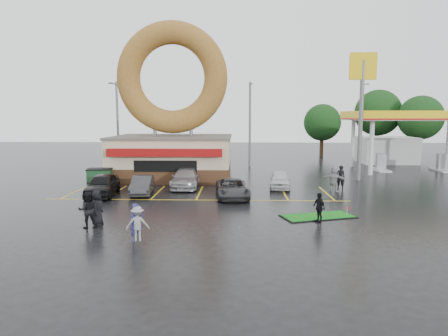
{
  "coord_description": "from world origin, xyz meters",
  "views": [
    {
      "loc": [
        2.68,
        -22.0,
        5.46
      ],
      "look_at": [
        1.84,
        2.74,
        2.2
      ],
      "focal_mm": 32.0,
      "sensor_mm": 36.0,
      "label": 1
    }
  ],
  "objects_px": {
    "person_cameraman": "(319,207)",
    "putting_green": "(318,216)",
    "streetlight_mid": "(250,122)",
    "car_silver": "(186,178)",
    "car_grey": "(232,188)",
    "car_white": "(280,180)",
    "streetlight_right": "(361,122)",
    "person_blue": "(136,222)",
    "gas_station": "(401,132)",
    "dumpster": "(100,178)",
    "car_black": "(102,185)",
    "shell_sign": "(362,92)",
    "car_dgrey": "(142,185)",
    "donut_shop": "(173,127)",
    "streetlight_left": "(117,122)"
  },
  "relations": [
    {
      "from": "car_dgrey",
      "to": "car_silver",
      "type": "bearing_deg",
      "value": 39.68
    },
    {
      "from": "donut_shop",
      "to": "streetlight_right",
      "type": "height_order",
      "value": "donut_shop"
    },
    {
      "from": "streetlight_mid",
      "to": "streetlight_right",
      "type": "distance_m",
      "value": 12.04
    },
    {
      "from": "streetlight_mid",
      "to": "putting_green",
      "type": "distance_m",
      "value": 22.36
    },
    {
      "from": "dumpster",
      "to": "car_black",
      "type": "bearing_deg",
      "value": -77.83
    },
    {
      "from": "gas_station",
      "to": "streetlight_right",
      "type": "xyz_separation_m",
      "value": [
        -4.0,
        0.98,
        1.08
      ]
    },
    {
      "from": "person_cameraman",
      "to": "putting_green",
      "type": "bearing_deg",
      "value": 145.03
    },
    {
      "from": "dumpster",
      "to": "car_silver",
      "type": "bearing_deg",
      "value": -12.2
    },
    {
      "from": "person_blue",
      "to": "gas_station",
      "type": "bearing_deg",
      "value": 19.0
    },
    {
      "from": "car_grey",
      "to": "car_white",
      "type": "height_order",
      "value": "car_white"
    },
    {
      "from": "shell_sign",
      "to": "car_grey",
      "type": "bearing_deg",
      "value": -143.97
    },
    {
      "from": "streetlight_mid",
      "to": "putting_green",
      "type": "xyz_separation_m",
      "value": [
        3.08,
        -21.63,
        -4.75
      ]
    },
    {
      "from": "streetlight_left",
      "to": "car_grey",
      "type": "relative_size",
      "value": 2.0
    },
    {
      "from": "car_silver",
      "to": "car_grey",
      "type": "height_order",
      "value": "car_silver"
    },
    {
      "from": "person_blue",
      "to": "car_black",
      "type": "bearing_deg",
      "value": 85.04
    },
    {
      "from": "car_dgrey",
      "to": "dumpster",
      "type": "height_order",
      "value": "dumpster"
    },
    {
      "from": "shell_sign",
      "to": "streetlight_left",
      "type": "height_order",
      "value": "shell_sign"
    },
    {
      "from": "car_grey",
      "to": "person_blue",
      "type": "relative_size",
      "value": 2.71
    },
    {
      "from": "shell_sign",
      "to": "streetlight_left",
      "type": "xyz_separation_m",
      "value": [
        -23.0,
        7.92,
        -2.6
      ]
    },
    {
      "from": "person_blue",
      "to": "dumpster",
      "type": "height_order",
      "value": "person_blue"
    },
    {
      "from": "shell_sign",
      "to": "streetlight_right",
      "type": "xyz_separation_m",
      "value": [
        3.0,
        9.92,
        -2.6
      ]
    },
    {
      "from": "donut_shop",
      "to": "streetlight_left",
      "type": "relative_size",
      "value": 1.5
    },
    {
      "from": "car_black",
      "to": "person_blue",
      "type": "height_order",
      "value": "person_blue"
    },
    {
      "from": "car_black",
      "to": "person_blue",
      "type": "distance_m",
      "value": 10.86
    },
    {
      "from": "streetlight_mid",
      "to": "car_silver",
      "type": "xyz_separation_m",
      "value": [
        -5.26,
        -12.92,
        -4.07
      ]
    },
    {
      "from": "gas_station",
      "to": "person_cameraman",
      "type": "xyz_separation_m",
      "value": [
        -13.11,
        -22.71,
        -2.93
      ]
    },
    {
      "from": "person_blue",
      "to": "shell_sign",
      "type": "bearing_deg",
      "value": 18.17
    },
    {
      "from": "car_silver",
      "to": "putting_green",
      "type": "height_order",
      "value": "car_silver"
    },
    {
      "from": "shell_sign",
      "to": "streetlight_mid",
      "type": "bearing_deg",
      "value": 135.27
    },
    {
      "from": "car_black",
      "to": "streetlight_mid",
      "type": "bearing_deg",
      "value": 51.49
    },
    {
      "from": "streetlight_mid",
      "to": "car_white",
      "type": "relative_size",
      "value": 2.38
    },
    {
      "from": "streetlight_left",
      "to": "dumpster",
      "type": "xyz_separation_m",
      "value": [
        1.97,
        -11.57,
        -4.13
      ]
    },
    {
      "from": "car_dgrey",
      "to": "dumpster",
      "type": "distance_m",
      "value": 5.11
    },
    {
      "from": "car_silver",
      "to": "person_blue",
      "type": "height_order",
      "value": "person_blue"
    },
    {
      "from": "gas_station",
      "to": "streetlight_mid",
      "type": "xyz_separation_m",
      "value": [
        -16.0,
        -0.02,
        1.08
      ]
    },
    {
      "from": "shell_sign",
      "to": "car_dgrey",
      "type": "relative_size",
      "value": 2.75
    },
    {
      "from": "shell_sign",
      "to": "car_black",
      "type": "bearing_deg",
      "value": -159.08
    },
    {
      "from": "donut_shop",
      "to": "streetlight_left",
      "type": "xyz_separation_m",
      "value": [
        -7.0,
        6.95,
        0.32
      ]
    },
    {
      "from": "shell_sign",
      "to": "dumpster",
      "type": "relative_size",
      "value": 5.89
    },
    {
      "from": "streetlight_right",
      "to": "shell_sign",
      "type": "bearing_deg",
      "value": -106.83
    },
    {
      "from": "car_grey",
      "to": "putting_green",
      "type": "bearing_deg",
      "value": -51.64
    },
    {
      "from": "person_blue",
      "to": "putting_green",
      "type": "height_order",
      "value": "person_blue"
    },
    {
      "from": "car_dgrey",
      "to": "car_white",
      "type": "distance_m",
      "value": 10.23
    },
    {
      "from": "car_silver",
      "to": "person_blue",
      "type": "distance_m",
      "value": 13.21
    },
    {
      "from": "gas_station",
      "to": "car_silver",
      "type": "xyz_separation_m",
      "value": [
        -21.26,
        -12.94,
        -2.99
      ]
    },
    {
      "from": "person_blue",
      "to": "streetlight_mid",
      "type": "bearing_deg",
      "value": 46.37
    },
    {
      "from": "streetlight_right",
      "to": "car_dgrey",
      "type": "height_order",
      "value": "streetlight_right"
    },
    {
      "from": "gas_station",
      "to": "car_white",
      "type": "xyz_separation_m",
      "value": [
        -14.08,
        -13.03,
        -3.05
      ]
    },
    {
      "from": "streetlight_right",
      "to": "car_black",
      "type": "height_order",
      "value": "streetlight_right"
    },
    {
      "from": "shell_sign",
      "to": "car_silver",
      "type": "relative_size",
      "value": 2.17
    }
  ]
}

